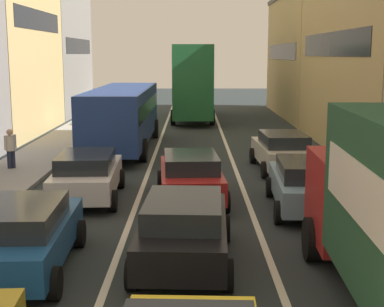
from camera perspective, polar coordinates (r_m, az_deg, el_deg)
sidewalk_left at (r=25.50m, az=-15.25°, el=-0.24°), size 2.60×64.00×0.14m
lane_stripe_left at (r=24.68m, az=-3.97°, el=-0.39°), size 0.16×60.00×0.01m
lane_stripe_right at (r=24.68m, az=3.93°, el=-0.39°), size 0.16×60.00×0.01m
sedan_centre_lane_second at (r=12.13m, az=-0.88°, el=-7.61°), size 2.21×4.37×1.49m
wagon_left_lane_second at (r=12.21m, az=-16.93°, el=-7.95°), size 2.19×4.36×1.49m
hatchback_centre_lane_third at (r=17.26m, az=-0.20°, el=-2.25°), size 2.27×4.40×1.49m
sedan_left_lane_third at (r=17.69m, az=-10.68°, el=-2.12°), size 2.22×4.38×1.49m
sedan_right_lane_behind_truck at (r=16.53m, az=11.51°, el=-3.01°), size 2.25×4.39×1.49m
wagon_right_lane_far at (r=22.02m, az=9.14°, el=0.32°), size 2.20×4.37×1.49m
bus_mid_queue_primary at (r=26.67m, az=-7.12°, el=4.15°), size 2.85×10.52×2.90m
bus_far_queue_secondary at (r=38.71m, az=-0.04°, el=7.64°), size 2.87×10.52×5.06m
pedestrian_near_kerb at (r=22.61m, az=-18.04°, el=0.59°), size 0.35×0.46×1.66m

